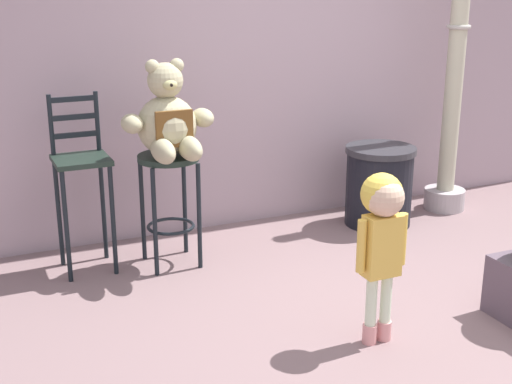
{
  "coord_description": "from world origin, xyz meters",
  "views": [
    {
      "loc": [
        -2.46,
        -3.22,
        2.02
      ],
      "look_at": [
        -0.74,
        0.65,
        0.69
      ],
      "focal_mm": 49.31,
      "sensor_mm": 36.0,
      "label": 1
    }
  ],
  "objects_px": {
    "bar_stool_with_teddy": "(169,186)",
    "child_walking": "(382,222)",
    "trash_bin": "(379,185)",
    "bar_chair_empty": "(81,172)",
    "lamppost": "(454,88)",
    "teddy_bear": "(168,122)"
  },
  "relations": [
    {
      "from": "lamppost",
      "to": "bar_chair_empty",
      "type": "relative_size",
      "value": 2.22
    },
    {
      "from": "teddy_bear",
      "to": "child_walking",
      "type": "distance_m",
      "value": 1.71
    },
    {
      "from": "bar_stool_with_teddy",
      "to": "trash_bin",
      "type": "height_order",
      "value": "bar_stool_with_teddy"
    },
    {
      "from": "bar_stool_with_teddy",
      "to": "bar_chair_empty",
      "type": "xyz_separation_m",
      "value": [
        -0.57,
        0.16,
        0.12
      ]
    },
    {
      "from": "bar_stool_with_teddy",
      "to": "bar_chair_empty",
      "type": "height_order",
      "value": "bar_chair_empty"
    },
    {
      "from": "trash_bin",
      "to": "bar_chair_empty",
      "type": "relative_size",
      "value": 0.53
    },
    {
      "from": "teddy_bear",
      "to": "bar_chair_empty",
      "type": "relative_size",
      "value": 0.53
    },
    {
      "from": "lamppost",
      "to": "bar_chair_empty",
      "type": "bearing_deg",
      "value": -179.4
    },
    {
      "from": "child_walking",
      "to": "trash_bin",
      "type": "distance_m",
      "value": 2.02
    },
    {
      "from": "child_walking",
      "to": "teddy_bear",
      "type": "bearing_deg",
      "value": -0.8
    },
    {
      "from": "child_walking",
      "to": "bar_chair_empty",
      "type": "height_order",
      "value": "bar_chair_empty"
    },
    {
      "from": "bar_stool_with_teddy",
      "to": "trash_bin",
      "type": "xyz_separation_m",
      "value": [
        1.83,
        0.11,
        -0.25
      ]
    },
    {
      "from": "bar_stool_with_teddy",
      "to": "child_walking",
      "type": "relative_size",
      "value": 0.82
    },
    {
      "from": "child_walking",
      "to": "trash_bin",
      "type": "xyz_separation_m",
      "value": [
        1.1,
        1.66,
        -0.39
      ]
    },
    {
      "from": "lamppost",
      "to": "bar_chair_empty",
      "type": "height_order",
      "value": "lamppost"
    },
    {
      "from": "bar_stool_with_teddy",
      "to": "child_walking",
      "type": "bearing_deg",
      "value": -64.81
    },
    {
      "from": "bar_stool_with_teddy",
      "to": "teddy_bear",
      "type": "xyz_separation_m",
      "value": [
        0.0,
        -0.03,
        0.46
      ]
    },
    {
      "from": "trash_bin",
      "to": "lamppost",
      "type": "distance_m",
      "value": 1.07
    },
    {
      "from": "child_walking",
      "to": "bar_chair_empty",
      "type": "bearing_deg",
      "value": 10.71
    },
    {
      "from": "lamppost",
      "to": "trash_bin",
      "type": "bearing_deg",
      "value": -173.21
    },
    {
      "from": "teddy_bear",
      "to": "trash_bin",
      "type": "relative_size",
      "value": 1.0
    },
    {
      "from": "bar_chair_empty",
      "to": "teddy_bear",
      "type": "bearing_deg",
      "value": -19.07
    }
  ]
}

